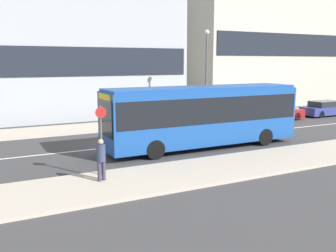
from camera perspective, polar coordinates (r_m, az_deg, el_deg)
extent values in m
plane|color=#3A3A3D|center=(21.11, -6.64, -3.05)|extent=(120.00, 120.00, 0.00)
cube|color=#B2A899|center=(15.56, 1.40, -7.42)|extent=(44.00, 3.50, 0.13)
cube|color=#B2A899|center=(26.94, -11.24, -0.23)|extent=(44.00, 3.50, 0.13)
cube|color=silver|center=(21.11, -6.64, -3.04)|extent=(41.80, 0.16, 0.01)
cube|color=#9EA3A8|center=(32.79, -12.92, 16.25)|extent=(16.71, 5.43, 16.97)
cube|color=#1E232D|center=(29.91, -11.35, 9.61)|extent=(16.04, 0.08, 2.20)
cube|color=#1E232D|center=(39.95, 17.40, 11.75)|extent=(16.31, 0.08, 2.20)
cube|color=#194793|center=(20.41, 5.33, 1.56)|extent=(10.96, 2.50, 2.89)
cube|color=black|center=(20.35, 5.35, 2.77)|extent=(10.74, 2.53, 1.33)
cube|color=#194793|center=(20.25, 5.40, 5.81)|extent=(10.79, 2.30, 0.14)
cube|color=black|center=(18.08, -9.60, 1.24)|extent=(0.05, 2.20, 1.74)
cube|color=yellow|center=(17.97, -9.69, 4.32)|extent=(0.04, 1.75, 0.32)
cylinder|color=black|center=(18.07, -1.99, -3.61)|extent=(0.96, 0.28, 0.96)
cylinder|color=black|center=(20.11, -4.71, -2.26)|extent=(0.96, 0.28, 0.96)
cylinder|color=black|center=(21.74, 14.51, -1.63)|extent=(0.96, 0.28, 0.96)
cylinder|color=black|center=(23.46, 10.86, -0.66)|extent=(0.96, 0.28, 0.96)
cube|color=maroon|center=(31.43, 16.41, 1.76)|extent=(4.17, 1.76, 0.68)
cube|color=#21262B|center=(31.27, 16.29, 2.84)|extent=(2.29, 1.55, 0.53)
cylinder|color=black|center=(31.80, 19.07, 1.37)|extent=(0.60, 0.18, 0.60)
cylinder|color=black|center=(32.91, 17.10, 1.74)|extent=(0.60, 0.18, 0.60)
cylinder|color=black|center=(30.01, 15.61, 1.07)|extent=(0.60, 0.18, 0.60)
cylinder|color=black|center=(31.18, 13.66, 1.47)|extent=(0.60, 0.18, 0.60)
cube|color=navy|center=(35.36, 22.86, 2.24)|extent=(4.52, 1.76, 0.68)
cube|color=#21262B|center=(35.19, 22.78, 3.16)|extent=(2.49, 1.54, 0.48)
cylinder|color=black|center=(36.95, 23.33, 2.21)|extent=(0.60, 0.18, 0.60)
cylinder|color=black|center=(33.82, 22.30, 1.64)|extent=(0.60, 0.18, 0.60)
cylinder|color=black|center=(34.86, 20.36, 1.99)|extent=(0.60, 0.18, 0.60)
cylinder|color=#383347|center=(14.65, -10.41, -6.85)|extent=(0.15, 0.15, 0.76)
cylinder|color=#383347|center=(14.77, -9.78, -6.70)|extent=(0.15, 0.15, 0.76)
cylinder|color=#2D3856|center=(14.52, -10.18, -4.08)|extent=(0.34, 0.34, 0.66)
sphere|color=tan|center=(14.43, -10.23, -2.39)|extent=(0.22, 0.22, 0.22)
cylinder|color=#4C4C51|center=(15.21, -10.16, -2.22)|extent=(0.09, 0.09, 2.83)
cylinder|color=red|center=(14.96, -10.22, 2.03)|extent=(0.44, 0.03, 0.44)
cylinder|color=#4C4C51|center=(28.83, 5.83, 7.28)|extent=(0.14, 0.14, 6.59)
sphere|color=silver|center=(28.89, 5.95, 14.03)|extent=(0.36, 0.36, 0.36)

